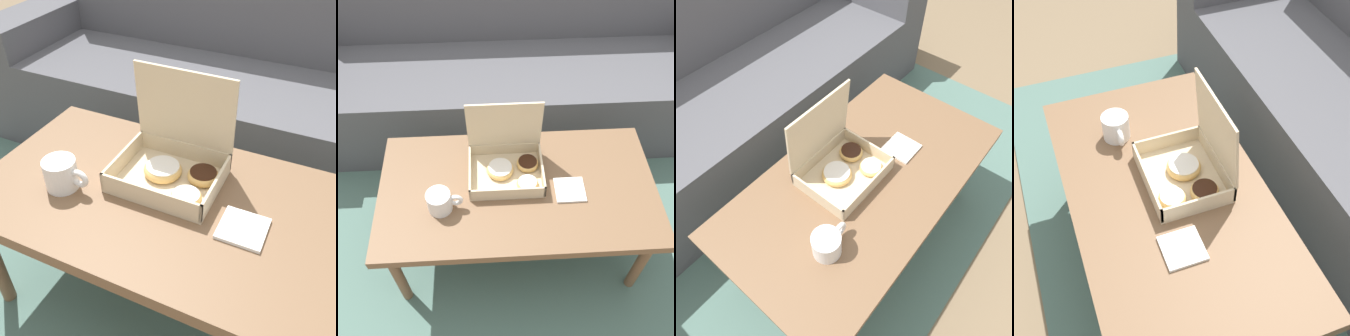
% 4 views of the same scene
% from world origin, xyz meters
% --- Properties ---
extents(ground_plane, '(12.00, 12.00, 0.00)m').
position_xyz_m(ground_plane, '(0.00, 0.00, 0.00)').
color(ground_plane, '#756047').
extents(area_rug, '(2.70, 1.87, 0.01)m').
position_xyz_m(area_rug, '(0.00, 0.30, 0.01)').
color(area_rug, '#4C6B60').
rests_on(area_rug, ground_plane).
extents(couch, '(2.58, 0.77, 0.86)m').
position_xyz_m(couch, '(0.00, 0.78, 0.31)').
color(couch, '#4C4C51').
rests_on(couch, ground_plane).
extents(coffee_table, '(1.13, 0.61, 0.46)m').
position_xyz_m(coffee_table, '(0.00, -0.14, 0.42)').
color(coffee_table, brown).
rests_on(coffee_table, ground_plane).
extents(pastry_box, '(0.30, 0.25, 0.31)m').
position_xyz_m(pastry_box, '(-0.03, -0.06, 0.52)').
color(pastry_box, beige).
rests_on(pastry_box, coffee_table).
extents(coffee_mug, '(0.14, 0.09, 0.09)m').
position_xyz_m(coffee_mug, '(-0.31, -0.23, 0.51)').
color(coffee_mug, white).
rests_on(coffee_mug, coffee_table).
extents(napkin_stack, '(0.12, 0.12, 0.01)m').
position_xyz_m(napkin_stack, '(0.21, -0.17, 0.47)').
color(napkin_stack, white).
rests_on(napkin_stack, coffee_table).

